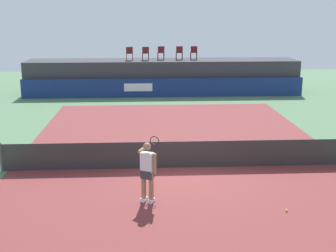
# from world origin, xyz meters

# --- Properties ---
(ground_plane) EXTENTS (48.00, 48.00, 0.00)m
(ground_plane) POSITION_xyz_m (0.00, 3.00, 0.00)
(ground_plane) COLOR #4C704C
(court_inner) EXTENTS (12.00, 22.00, 0.00)m
(court_inner) POSITION_xyz_m (0.00, 0.00, 0.00)
(court_inner) COLOR maroon
(court_inner) RESTS_ON ground
(sponsor_wall) EXTENTS (18.00, 0.22, 1.20)m
(sponsor_wall) POSITION_xyz_m (-0.01, 13.50, 0.60)
(sponsor_wall) COLOR navy
(sponsor_wall) RESTS_ON ground
(spectator_platform) EXTENTS (18.00, 2.80, 2.20)m
(spectator_platform) POSITION_xyz_m (0.00, 15.30, 1.10)
(spectator_platform) COLOR #38383D
(spectator_platform) RESTS_ON ground
(spectator_chair_far_left) EXTENTS (0.46, 0.46, 0.89)m
(spectator_chair_far_left) POSITION_xyz_m (-2.19, 15.11, 2.69)
(spectator_chair_far_left) COLOR #561919
(spectator_chair_far_left) RESTS_ON spectator_platform
(spectator_chair_left) EXTENTS (0.46, 0.46, 0.89)m
(spectator_chair_left) POSITION_xyz_m (-1.13, 15.12, 2.69)
(spectator_chair_left) COLOR #561919
(spectator_chair_left) RESTS_ON spectator_platform
(spectator_chair_center) EXTENTS (0.46, 0.46, 0.89)m
(spectator_chair_center) POSITION_xyz_m (-0.09, 15.50, 2.69)
(spectator_chair_center) COLOR #561919
(spectator_chair_center) RESTS_ON spectator_platform
(spectator_chair_right) EXTENTS (0.45, 0.45, 0.89)m
(spectator_chair_right) POSITION_xyz_m (1.14, 15.46, 2.69)
(spectator_chair_right) COLOR #561919
(spectator_chair_right) RESTS_ON spectator_platform
(spectator_chair_far_right) EXTENTS (0.45, 0.45, 0.89)m
(spectator_chair_far_right) POSITION_xyz_m (2.13, 15.51, 2.69)
(spectator_chair_far_right) COLOR #561919
(spectator_chair_far_right) RESTS_ON spectator_platform
(tennis_net) EXTENTS (12.40, 0.02, 0.95)m
(tennis_net) POSITION_xyz_m (0.00, 0.00, 0.47)
(tennis_net) COLOR #2D2D2D
(tennis_net) RESTS_ON ground
(net_post_near) EXTENTS (0.10, 0.10, 1.00)m
(net_post_near) POSITION_xyz_m (-6.20, 0.00, 0.50)
(net_post_near) COLOR #4C4C51
(net_post_near) RESTS_ON ground
(tennis_player) EXTENTS (0.65, 1.26, 1.77)m
(tennis_player) POSITION_xyz_m (-1.22, -2.84, 0.96)
(tennis_player) COLOR white
(tennis_player) RESTS_ON court_inner
(tennis_ball) EXTENTS (0.07, 0.07, 0.07)m
(tennis_ball) POSITION_xyz_m (2.56, -3.75, 0.04)
(tennis_ball) COLOR #D8EA33
(tennis_ball) RESTS_ON court_inner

